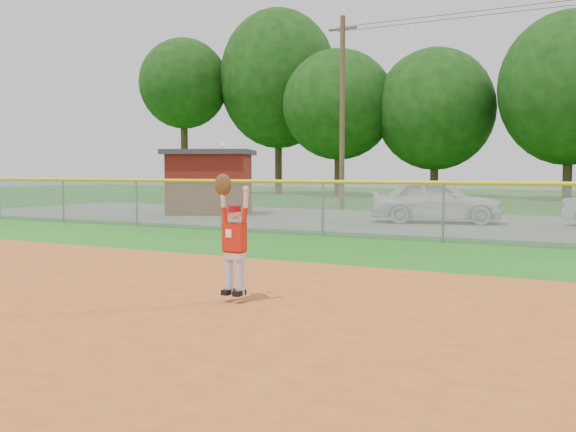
% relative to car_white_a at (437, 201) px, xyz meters
% --- Properties ---
extents(ground, '(120.00, 120.00, 0.00)m').
position_rel_car_white_a_xyz_m(ground, '(1.73, -15.71, -0.78)').
color(ground, '#1D6316').
rests_on(ground, ground).
extents(parking_strip, '(44.00, 10.00, 0.03)m').
position_rel_car_white_a_xyz_m(parking_strip, '(1.73, 0.29, -0.76)').
color(parking_strip, slate).
rests_on(parking_strip, ground).
extents(car_white_a, '(4.69, 2.82, 1.49)m').
position_rel_car_white_a_xyz_m(car_white_a, '(0.00, 0.00, 0.00)').
color(car_white_a, white).
rests_on(car_white_a, parking_strip).
extents(utility_shed, '(4.36, 3.96, 2.66)m').
position_rel_car_white_a_xyz_m(utility_shed, '(-9.46, 0.06, 0.58)').
color(utility_shed, '#5B130D').
rests_on(utility_shed, ground).
extents(outfield_fence, '(40.06, 0.10, 1.55)m').
position_rel_car_white_a_xyz_m(outfield_fence, '(1.73, -5.71, 0.11)').
color(outfield_fence, gray).
rests_on(outfield_fence, ground).
extents(power_lines, '(19.40, 0.24, 9.00)m').
position_rel_car_white_a_xyz_m(power_lines, '(2.73, 6.29, 3.90)').
color(power_lines, '#4C3823').
rests_on(power_lines, ground).
extents(ballplayer, '(0.53, 0.23, 2.03)m').
position_rel_car_white_a_xyz_m(ballplayer, '(1.22, -14.49, 0.16)').
color(ballplayer, silver).
rests_on(ballplayer, ground).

